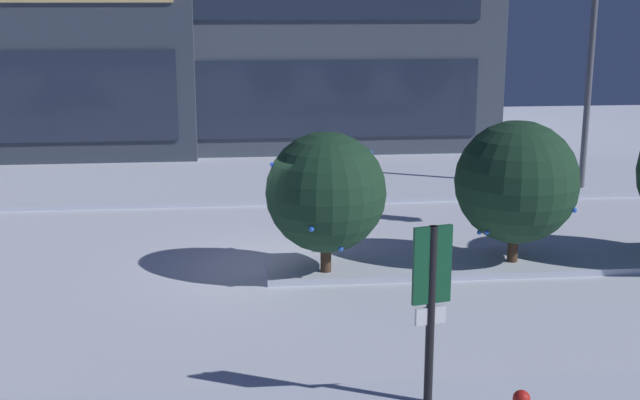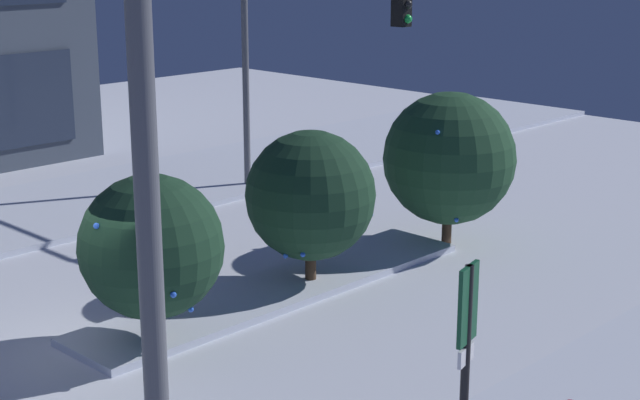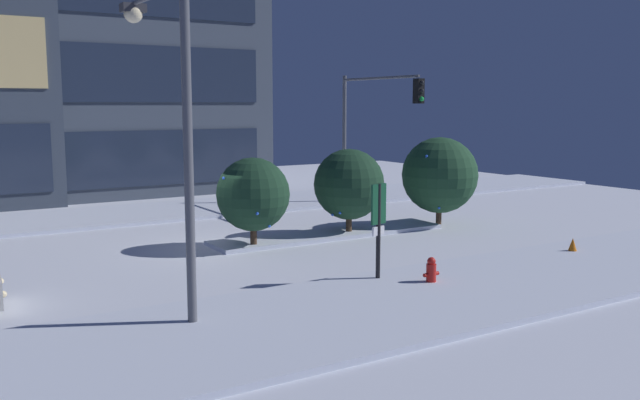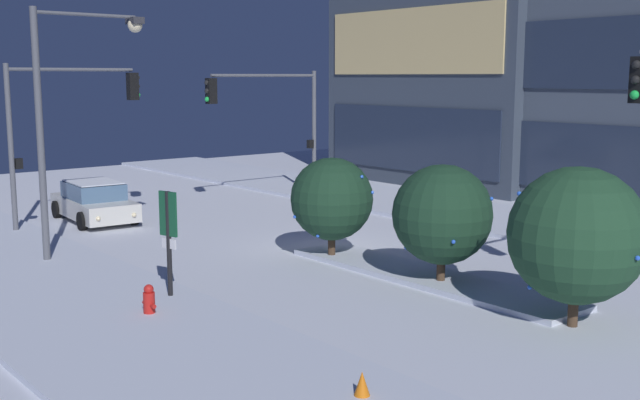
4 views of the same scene
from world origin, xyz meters
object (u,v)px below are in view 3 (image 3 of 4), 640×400
(traffic_light_corner_far_right, at_px, (374,114))
(parking_info_sign, at_px, (378,220))
(street_lamp_arched, at_px, (169,102))
(decorated_tree_right_of_median, at_px, (349,184))
(decorated_tree_median, at_px, (253,194))
(construction_cone, at_px, (573,246))
(fire_hydrant, at_px, (431,273))
(decorated_tree_left_of_median, at_px, (440,175))

(traffic_light_corner_far_right, relative_size, parking_info_sign, 2.28)
(street_lamp_arched, relative_size, decorated_tree_right_of_median, 2.30)
(decorated_tree_median, relative_size, construction_cone, 5.47)
(traffic_light_corner_far_right, relative_size, street_lamp_arched, 0.84)
(decorated_tree_right_of_median, distance_m, construction_cone, 7.86)
(traffic_light_corner_far_right, bearing_deg, street_lamp_arched, -51.65)
(street_lamp_arched, distance_m, decorated_tree_median, 8.01)
(traffic_light_corner_far_right, distance_m, fire_hydrant, 13.81)
(traffic_light_corner_far_right, distance_m, street_lamp_arched, 16.72)
(fire_hydrant, bearing_deg, construction_cone, 5.04)
(traffic_light_corner_far_right, bearing_deg, decorated_tree_left_of_median, -3.40)
(decorated_tree_median, bearing_deg, decorated_tree_right_of_median, 3.95)
(fire_hydrant, bearing_deg, decorated_tree_left_of_median, 47.14)
(street_lamp_arched, xyz_separation_m, fire_hydrant, (6.54, -1.12, -4.39))
(street_lamp_arched, height_order, decorated_tree_median, street_lamp_arched)
(traffic_light_corner_far_right, xyz_separation_m, construction_cone, (-0.24, -10.93, -4.03))
(street_lamp_arched, bearing_deg, decorated_tree_median, -41.82)
(traffic_light_corner_far_right, bearing_deg, fire_hydrant, -29.75)
(traffic_light_corner_far_right, distance_m, decorated_tree_median, 9.86)
(fire_hydrant, bearing_deg, traffic_light_corner_far_right, 60.25)
(decorated_tree_left_of_median, xyz_separation_m, decorated_tree_right_of_median, (-4.03, 0.31, -0.14))
(parking_info_sign, height_order, decorated_tree_right_of_median, decorated_tree_right_of_median)
(parking_info_sign, height_order, decorated_tree_median, decorated_tree_median)
(fire_hydrant, relative_size, parking_info_sign, 0.30)
(parking_info_sign, bearing_deg, fire_hydrant, -151.65)
(street_lamp_arched, xyz_separation_m, parking_info_sign, (5.60, -0.08, -3.08))
(decorated_tree_left_of_median, bearing_deg, decorated_tree_median, 179.73)
(traffic_light_corner_far_right, distance_m, construction_cone, 11.65)
(fire_hydrant, distance_m, decorated_tree_left_of_median, 9.38)
(decorated_tree_left_of_median, bearing_deg, fire_hydrant, -132.86)
(decorated_tree_median, bearing_deg, decorated_tree_left_of_median, -0.27)
(fire_hydrant, bearing_deg, parking_info_sign, 131.96)
(decorated_tree_median, xyz_separation_m, decorated_tree_left_of_median, (8.03, -0.04, 0.20))
(traffic_light_corner_far_right, relative_size, decorated_tree_median, 2.01)
(traffic_light_corner_far_right, height_order, decorated_tree_left_of_median, traffic_light_corner_far_right)
(decorated_tree_right_of_median, bearing_deg, fire_hydrant, -107.64)
(decorated_tree_left_of_median, height_order, construction_cone, decorated_tree_left_of_median)
(parking_info_sign, relative_size, decorated_tree_median, 0.88)
(traffic_light_corner_far_right, bearing_deg, decorated_tree_right_of_median, -44.41)
(parking_info_sign, relative_size, decorated_tree_right_of_median, 0.85)
(decorated_tree_median, xyz_separation_m, construction_cone, (8.07, -6.26, -1.52))
(street_lamp_arched, distance_m, parking_info_sign, 6.39)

